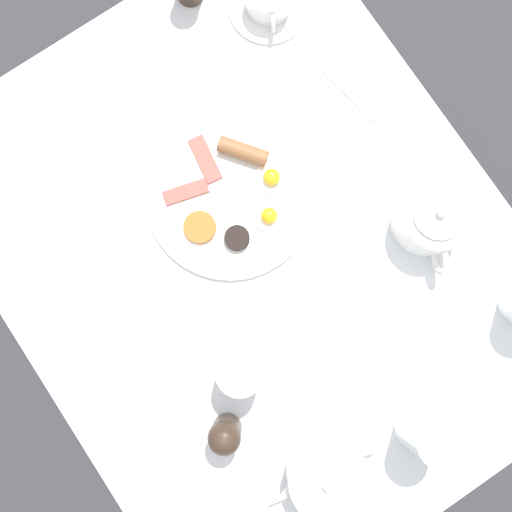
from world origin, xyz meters
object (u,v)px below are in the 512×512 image
Objects in this scene: teapot_near at (325,477)px; pepper_grinder at (225,435)px; fork_by_plate at (342,86)px; knife_by_plate at (61,204)px; water_glass_tall at (428,435)px; napkin_folded at (103,319)px; water_glass_short at (241,370)px; breakfast_plate at (232,195)px; teapot_far at (432,220)px.

pepper_grinder reaches higher than teapot_near.
fork_by_plate and knife_by_plate have the same top height.
fork_by_plate is (-0.25, -0.59, -0.08)m from water_glass_tall.
water_glass_tall is 0.59m from napkin_folded.
pepper_grinder reaches higher than fork_by_plate.
pepper_grinder is (0.08, 0.07, -0.00)m from water_glass_short.
napkin_folded is at bearing 10.62° from breakfast_plate.
teapot_near reaches higher than breakfast_plate.
breakfast_plate is at bearing -95.59° from teapot_near.
water_glass_short is at bearing -52.52° from water_glass_tall.
breakfast_plate is 1.36× the size of knife_by_plate.
teapot_far is 1.04× the size of fork_by_plate.
teapot_far is 1.27× the size of water_glass_tall.
water_glass_tall is 0.76m from knife_by_plate.
breakfast_plate reaches higher than fork_by_plate.
water_glass_short is at bearing 36.40° from fork_by_plate.
water_glass_short is 1.04× the size of pepper_grinder.
water_glass_tall reaches higher than breakfast_plate.
napkin_folded is 0.23m from knife_by_plate.
water_glass_short is 0.11m from pepper_grinder.
napkin_folded is at bearing 77.75° from knife_by_plate.
teapot_near is at bearing 122.89° from pepper_grinder.
teapot_far is at bearing 85.57° from fork_by_plate.
knife_by_plate is at bearing 76.55° from teapot_far.
water_glass_short is (0.02, -0.23, 0.02)m from teapot_near.
teapot_far is at bearing 137.66° from breakfast_plate.
teapot_near is 0.90× the size of knife_by_plate.
teapot_far is 1.49× the size of water_glass_short.
pepper_grinder is at bearing 125.02° from teapot_far.
breakfast_plate reaches higher than knife_by_plate.
teapot_near is at bearing 145.74° from teapot_far.
teapot_far reaches higher than knife_by_plate.
teapot_far reaches higher than breakfast_plate.
fork_by_plate is at bearing -142.54° from pepper_grinder.
teapot_near is at bearing 112.35° from napkin_folded.
napkin_folded is (0.16, -0.21, -0.06)m from water_glass_short.
pepper_grinder is at bearing 93.69° from knife_by_plate.
pepper_grinder is (0.24, 0.34, 0.06)m from breakfast_plate.
water_glass_tall reaches higher than water_glass_short.
teapot_near reaches higher than fork_by_plate.
teapot_far is at bearing -127.89° from water_glass_tall.
knife_by_plate is at bearing -65.73° from water_glass_tall.
water_glass_short reaches higher than napkin_folded.
breakfast_plate is 1.82× the size of napkin_folded.
water_glass_tall is at bearing 146.40° from pepper_grinder.
napkin_folded is at bearing 11.15° from fork_by_plate.
knife_by_plate is at bearing -10.33° from fork_by_plate.
water_glass_tall is at bearing -180.00° from teapot_near.
napkin_folded is (0.08, -0.28, -0.06)m from pepper_grinder.
water_glass_tall is (0.22, 0.29, 0.03)m from teapot_far.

